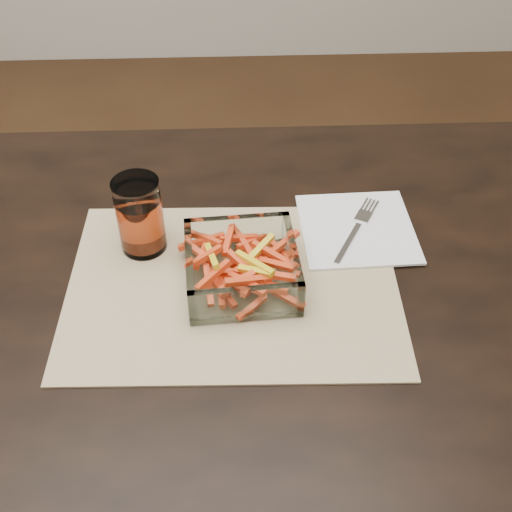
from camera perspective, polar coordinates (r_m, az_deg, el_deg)
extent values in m
cube|color=black|center=(0.87, -11.26, -6.05)|extent=(1.60, 0.90, 0.03)
cylinder|color=black|center=(1.50, 21.03, -3.37)|extent=(0.06, 0.06, 0.72)
cube|color=tan|center=(0.88, -2.06, -2.58)|extent=(0.46, 0.34, 0.00)
cube|color=white|center=(0.88, -1.25, -2.05)|extent=(0.16, 0.16, 0.01)
cube|color=white|center=(0.91, -1.68, 2.10)|extent=(0.15, 0.02, 0.06)
cube|color=white|center=(0.81, -0.83, -4.32)|extent=(0.15, 0.02, 0.06)
cube|color=white|center=(0.86, -5.86, -1.27)|extent=(0.02, 0.15, 0.06)
cube|color=white|center=(0.87, 3.26, -0.58)|extent=(0.02, 0.15, 0.06)
cylinder|color=white|center=(0.91, -10.29, 3.57)|extent=(0.07, 0.07, 0.11)
cylinder|color=#B83C1A|center=(0.92, -10.19, 2.95)|extent=(0.06, 0.06, 0.07)
cube|color=white|center=(0.97, 8.98, 2.43)|extent=(0.17, 0.17, 0.00)
cube|color=silver|center=(0.94, 8.17, 1.13)|extent=(0.05, 0.09, 0.00)
cube|color=silver|center=(0.99, 9.53, 3.52)|extent=(0.03, 0.03, 0.00)
cube|color=silver|center=(1.01, 9.61, 4.60)|extent=(0.02, 0.03, 0.00)
cube|color=silver|center=(1.01, 9.92, 4.51)|extent=(0.02, 0.03, 0.00)
cube|color=silver|center=(1.01, 10.23, 4.41)|extent=(0.02, 0.03, 0.00)
cube|color=silver|center=(1.01, 10.53, 4.32)|extent=(0.02, 0.03, 0.00)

